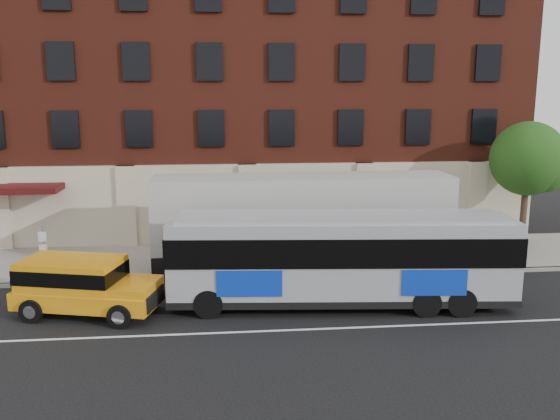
{
  "coord_description": "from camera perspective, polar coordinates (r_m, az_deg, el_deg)",
  "views": [
    {
      "loc": [
        -1.28,
        -18.1,
        7.9
      ],
      "look_at": [
        1.04,
        5.5,
        3.07
      ],
      "focal_mm": 38.48,
      "sensor_mm": 36.0,
      "label": 1
    }
  ],
  "objects": [
    {
      "name": "building",
      "position": [
        35.04,
        -3.6,
        10.98
      ],
      "size": [
        30.0,
        12.1,
        15.0
      ],
      "color": "maroon",
      "rests_on": "sidewalk"
    },
    {
      "name": "lane_line",
      "position": [
        20.24,
        -1.58,
        -11.44
      ],
      "size": [
        60.0,
        0.12,
        0.01
      ],
      "primitive_type": "cube",
      "color": "silver",
      "rests_on": "ground"
    },
    {
      "name": "city_bus",
      "position": [
        22.03,
        5.85,
        -4.38
      ],
      "size": [
        12.66,
        3.69,
        3.42
      ],
      "color": "#9A9CA4",
      "rests_on": "ground"
    },
    {
      "name": "shipping_container",
      "position": [
        25.88,
        2.18,
        -1.45
      ],
      "size": [
        12.72,
        2.75,
        4.24
      ],
      "color": "black",
      "rests_on": "ground"
    },
    {
      "name": "yellow_suv",
      "position": [
        22.43,
        -18.39,
        -6.6
      ],
      "size": [
        5.39,
        3.23,
        2.0
      ],
      "color": "#FFA314",
      "rests_on": "ground"
    },
    {
      "name": "sidewalk",
      "position": [
        28.23,
        -2.8,
        -4.59
      ],
      "size": [
        60.0,
        6.0,
        0.15
      ],
      "primitive_type": "cube",
      "color": "gray",
      "rests_on": "ground"
    },
    {
      "name": "ground",
      "position": [
        19.79,
        -1.47,
        -12.02
      ],
      "size": [
        120.0,
        120.0,
        0.0
      ],
      "primitive_type": "plane",
      "color": "black",
      "rests_on": "ground"
    },
    {
      "name": "kerb",
      "position": [
        25.37,
        -2.46,
        -6.46
      ],
      "size": [
        60.0,
        0.25,
        0.15
      ],
      "primitive_type": "cube",
      "color": "gray",
      "rests_on": "ground"
    },
    {
      "name": "sign_pole",
      "position": [
        26.11,
        -21.52,
        -3.6
      ],
      "size": [
        0.3,
        0.2,
        2.5
      ],
      "color": "gray",
      "rests_on": "ground"
    },
    {
      "name": "street_tree",
      "position": [
        31.5,
        22.56,
        4.27
      ],
      "size": [
        3.6,
        3.6,
        6.2
      ],
      "color": "#332219",
      "rests_on": "sidewalk"
    }
  ]
}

